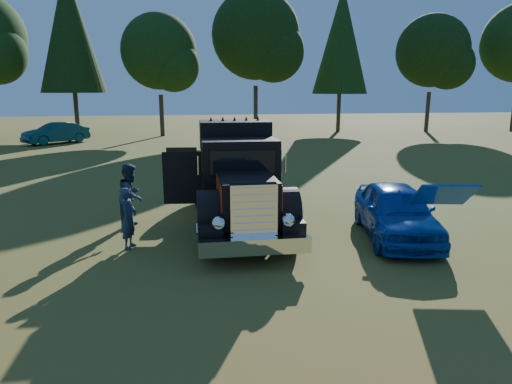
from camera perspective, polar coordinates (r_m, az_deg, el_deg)
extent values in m
plane|color=#2F5318|center=(10.66, 2.48, -8.88)|extent=(120.00, 120.00, 0.00)
cylinder|color=#2D2116|center=(41.26, -21.55, 9.76)|extent=(0.36, 0.36, 4.68)
cone|color=black|center=(41.48, -22.28, 18.19)|extent=(5.20, 5.20, 9.75)
cylinder|color=#2D2116|center=(39.34, -11.70, 9.35)|extent=(0.36, 0.36, 3.42)
sphere|color=black|center=(39.38, -12.05, 16.81)|extent=(6.08, 6.08, 6.08)
sphere|color=black|center=(38.51, -10.28, 15.28)|extent=(4.18, 4.18, 4.18)
cylinder|color=#2D2116|center=(40.20, -0.04, 10.19)|extent=(0.36, 0.36, 4.14)
sphere|color=black|center=(40.39, -0.05, 19.03)|extent=(7.36, 7.36, 7.36)
sphere|color=black|center=(39.59, 2.23, 17.14)|extent=(5.06, 5.06, 5.06)
cylinder|color=#2D2116|center=(43.54, 10.30, 10.43)|extent=(0.36, 0.36, 4.50)
cone|color=black|center=(43.70, 10.63, 18.15)|extent=(5.00, 5.00, 9.38)
cylinder|color=#2D2116|center=(45.41, 20.64, 9.35)|extent=(0.36, 0.36, 3.60)
sphere|color=black|center=(45.48, 21.19, 16.14)|extent=(6.40, 6.40, 6.40)
sphere|color=black|center=(45.31, 22.94, 14.49)|extent=(4.40, 4.40, 4.40)
cylinder|color=black|center=(11.18, -6.39, -4.92)|extent=(0.32, 1.10, 1.10)
cylinder|color=black|center=(11.44, 4.22, -4.46)|extent=(0.32, 1.10, 1.10)
cylinder|color=black|center=(15.82, -7.08, 0.36)|extent=(0.32, 1.10, 1.10)
cylinder|color=black|center=(16.00, 0.46, 0.60)|extent=(0.32, 1.10, 1.10)
cylinder|color=black|center=(15.83, -5.89, 0.40)|extent=(0.32, 1.10, 1.10)
cylinder|color=black|center=(15.95, -0.71, 0.57)|extent=(0.32, 1.10, 1.10)
cube|color=black|center=(13.73, -2.44, -1.18)|extent=(1.60, 6.40, 0.28)
cube|color=white|center=(10.09, -0.09, -6.83)|extent=(2.50, 0.22, 0.36)
cube|color=white|center=(10.16, -0.34, -2.55)|extent=(1.05, 0.30, 1.30)
cube|color=black|center=(11.15, -1.11, -0.88)|extent=(1.35, 1.80, 1.10)
cube|color=maroon|center=(11.04, -4.66, 0.01)|extent=(0.02, 1.80, 0.60)
cube|color=maroon|center=(11.21, 2.39, 0.24)|extent=(0.02, 1.80, 0.60)
cylinder|color=black|center=(11.07, -5.92, -2.93)|extent=(0.55, 1.24, 1.24)
cylinder|color=black|center=(11.30, 3.75, -2.55)|extent=(0.55, 1.24, 1.24)
sphere|color=white|center=(10.07, -4.69, -3.91)|extent=(0.32, 0.32, 0.32)
sphere|color=white|center=(10.28, 4.04, -3.55)|extent=(0.32, 0.32, 0.32)
cube|color=black|center=(12.60, -2.02, 1.88)|extent=(2.05, 1.30, 2.10)
cube|color=black|center=(11.86, -1.67, 3.65)|extent=(1.70, 0.05, 0.65)
cube|color=black|center=(13.84, -2.64, 3.71)|extent=(2.05, 1.30, 2.50)
cube|color=black|center=(15.60, -3.24, 1.76)|extent=(2.00, 2.00, 0.35)
cube|color=black|center=(13.13, -9.18, 1.73)|extent=(1.10, 0.16, 1.50)
cube|color=maroon|center=(13.21, -9.17, 1.14)|extent=(0.85, 0.10, 0.75)
imported|color=#062596|center=(12.81, 17.08, -2.30)|extent=(2.46, 4.50, 1.45)
cube|color=#062596|center=(11.33, 22.36, -0.34)|extent=(1.45, 1.15, 0.67)
imported|color=#1D2143|center=(11.86, -15.64, -3.15)|extent=(0.49, 0.64, 1.55)
imported|color=#1B223F|center=(13.62, -15.33, -0.42)|extent=(0.90, 1.05, 1.85)
imported|color=#093238|center=(36.43, -23.73, 6.76)|extent=(4.46, 4.21, 1.50)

